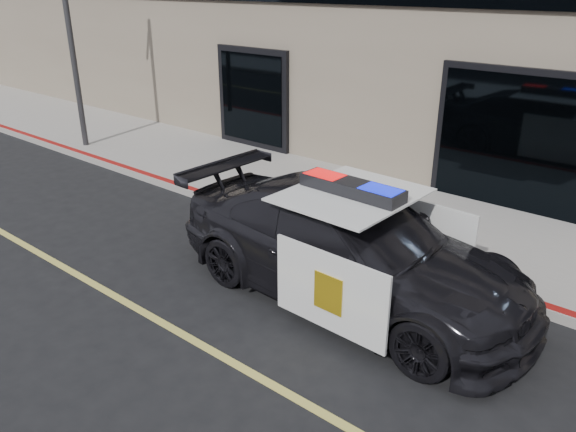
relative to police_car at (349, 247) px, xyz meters
The scene contains 4 objects.
sidewalk_n 3.57m from the police_car, 59.87° to the left, with size 60.00×3.50×0.15m, color gray.
police_car is the anchor object (origin of this frame).
fire_hydrant 3.21m from the police_car, 134.39° to the left, with size 0.32×0.45×0.72m.
street_light 10.30m from the police_car, 169.85° to the left, with size 0.15×1.36×5.34m.
Camera 1 is at (2.19, -3.93, 4.38)m, focal length 35.00 mm.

